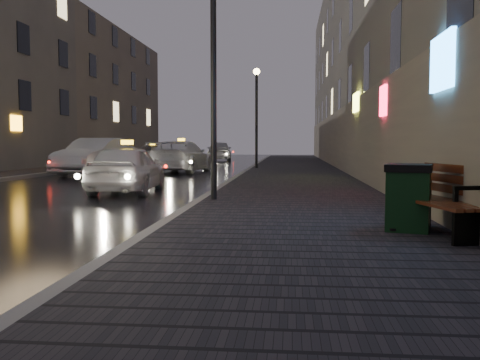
{
  "coord_description": "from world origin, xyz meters",
  "views": [
    {
      "loc": [
        3.65,
        -6.54,
        1.5
      ],
      "look_at": [
        2.79,
        2.66,
        0.85
      ],
      "focal_mm": 40.0,
      "sensor_mm": 36.0,
      "label": 1
    }
  ],
  "objects_px": {
    "trash_bin": "(408,197)",
    "car_left_mid": "(96,157)",
    "taxi_near": "(128,169)",
    "car_far": "(219,151)",
    "bench": "(446,200)",
    "lamp_far": "(257,105)",
    "taxi_far": "(153,155)",
    "taxi_mid": "(181,157)",
    "lamp_near": "(213,57)"
  },
  "relations": [
    {
      "from": "trash_bin",
      "to": "car_left_mid",
      "type": "distance_m",
      "value": 18.72
    },
    {
      "from": "taxi_near",
      "to": "car_far",
      "type": "relative_size",
      "value": 0.88
    },
    {
      "from": "bench",
      "to": "trash_bin",
      "type": "relative_size",
      "value": 2.07
    },
    {
      "from": "car_left_mid",
      "to": "bench",
      "type": "bearing_deg",
      "value": -47.01
    },
    {
      "from": "car_left_mid",
      "to": "car_far",
      "type": "relative_size",
      "value": 1.09
    },
    {
      "from": "bench",
      "to": "trash_bin",
      "type": "xyz_separation_m",
      "value": [
        -0.47,
        0.32,
        0.0
      ]
    },
    {
      "from": "lamp_far",
      "to": "taxi_far",
      "type": "distance_m",
      "value": 10.96
    },
    {
      "from": "lamp_far",
      "to": "car_left_mid",
      "type": "distance_m",
      "value": 8.92
    },
    {
      "from": "taxi_near",
      "to": "trash_bin",
      "type": "bearing_deg",
      "value": 129.24
    },
    {
      "from": "trash_bin",
      "to": "car_left_mid",
      "type": "bearing_deg",
      "value": 140.97
    },
    {
      "from": "bench",
      "to": "taxi_far",
      "type": "distance_m",
      "value": 30.24
    },
    {
      "from": "taxi_near",
      "to": "taxi_mid",
      "type": "distance_m",
      "value": 11.14
    },
    {
      "from": "taxi_mid",
      "to": "car_far",
      "type": "distance_m",
      "value": 16.59
    },
    {
      "from": "taxi_near",
      "to": "car_far",
      "type": "distance_m",
      "value": 27.73
    },
    {
      "from": "car_left_mid",
      "to": "taxi_mid",
      "type": "distance_m",
      "value": 4.46
    },
    {
      "from": "lamp_far",
      "to": "car_left_mid",
      "type": "relative_size",
      "value": 1.01
    },
    {
      "from": "trash_bin",
      "to": "car_left_mid",
      "type": "height_order",
      "value": "car_left_mid"
    },
    {
      "from": "car_far",
      "to": "bench",
      "type": "bearing_deg",
      "value": 95.24
    },
    {
      "from": "lamp_near",
      "to": "taxi_mid",
      "type": "height_order",
      "value": "lamp_near"
    },
    {
      "from": "trash_bin",
      "to": "taxi_mid",
      "type": "relative_size",
      "value": 0.19
    },
    {
      "from": "taxi_mid",
      "to": "taxi_near",
      "type": "bearing_deg",
      "value": 98.15
    },
    {
      "from": "bench",
      "to": "taxi_near",
      "type": "relative_size",
      "value": 0.5
    },
    {
      "from": "lamp_near",
      "to": "lamp_far",
      "type": "height_order",
      "value": "same"
    },
    {
      "from": "taxi_near",
      "to": "taxi_far",
      "type": "xyz_separation_m",
      "value": [
        -4.57,
        20.37,
        -0.04
      ]
    },
    {
      "from": "car_left_mid",
      "to": "lamp_far",
      "type": "bearing_deg",
      "value": 42.03
    },
    {
      "from": "bench",
      "to": "taxi_mid",
      "type": "bearing_deg",
      "value": 99.16
    },
    {
      "from": "lamp_near",
      "to": "lamp_far",
      "type": "relative_size",
      "value": 1.0
    },
    {
      "from": "trash_bin",
      "to": "taxi_near",
      "type": "xyz_separation_m",
      "value": [
        -6.64,
        7.2,
        0.05
      ]
    },
    {
      "from": "taxi_near",
      "to": "car_far",
      "type": "xyz_separation_m",
      "value": [
        -0.95,
        27.71,
        0.1
      ]
    },
    {
      "from": "bench",
      "to": "car_far",
      "type": "distance_m",
      "value": 36.14
    },
    {
      "from": "lamp_near",
      "to": "taxi_near",
      "type": "height_order",
      "value": "lamp_near"
    },
    {
      "from": "lamp_far",
      "to": "car_far",
      "type": "xyz_separation_m",
      "value": [
        -3.98,
        14.71,
        -2.67
      ]
    },
    {
      "from": "lamp_near",
      "to": "taxi_near",
      "type": "bearing_deg",
      "value": 135.31
    },
    {
      "from": "taxi_near",
      "to": "taxi_mid",
      "type": "relative_size",
      "value": 0.78
    },
    {
      "from": "car_far",
      "to": "car_left_mid",
      "type": "bearing_deg",
      "value": 73.45
    },
    {
      "from": "lamp_near",
      "to": "car_left_mid",
      "type": "relative_size",
      "value": 1.01
    },
    {
      "from": "lamp_near",
      "to": "bench",
      "type": "bearing_deg",
      "value": -47.95
    },
    {
      "from": "taxi_far",
      "to": "bench",
      "type": "bearing_deg",
      "value": -65.23
    },
    {
      "from": "lamp_near",
      "to": "car_left_mid",
      "type": "bearing_deg",
      "value": 122.18
    },
    {
      "from": "car_left_mid",
      "to": "taxi_near",
      "type": "bearing_deg",
      "value": -56.21
    },
    {
      "from": "car_far",
      "to": "taxi_far",
      "type": "bearing_deg",
      "value": 56.08
    },
    {
      "from": "lamp_near",
      "to": "car_far",
      "type": "xyz_separation_m",
      "value": [
        -3.98,
        30.71,
        -2.67
      ]
    },
    {
      "from": "lamp_far",
      "to": "taxi_mid",
      "type": "xyz_separation_m",
      "value": [
        -3.69,
        -1.88,
        -2.7
      ]
    },
    {
      "from": "car_left_mid",
      "to": "car_far",
      "type": "xyz_separation_m",
      "value": [
        3.06,
        19.52,
        -0.04
      ]
    },
    {
      "from": "trash_bin",
      "to": "taxi_near",
      "type": "distance_m",
      "value": 9.8
    },
    {
      "from": "lamp_far",
      "to": "taxi_mid",
      "type": "height_order",
      "value": "lamp_far"
    },
    {
      "from": "lamp_far",
      "to": "taxi_near",
      "type": "relative_size",
      "value": 1.25
    },
    {
      "from": "taxi_far",
      "to": "car_far",
      "type": "relative_size",
      "value": 1.01
    },
    {
      "from": "taxi_near",
      "to": "car_left_mid",
      "type": "relative_size",
      "value": 0.81
    },
    {
      "from": "bench",
      "to": "taxi_near",
      "type": "distance_m",
      "value": 10.35
    }
  ]
}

